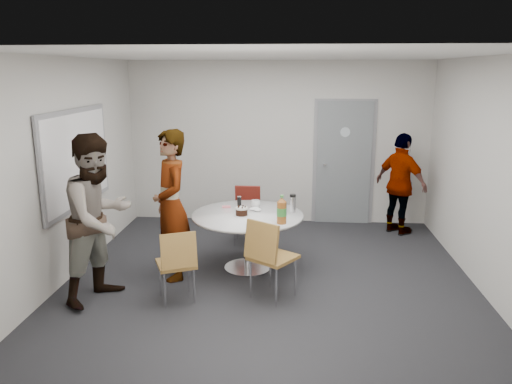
# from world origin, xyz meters

# --- Properties ---
(floor) EXTENTS (5.00, 5.00, 0.00)m
(floor) POSITION_xyz_m (0.00, 0.00, 0.00)
(floor) COLOR #242428
(floor) RESTS_ON ground
(ceiling) EXTENTS (5.00, 5.00, 0.00)m
(ceiling) POSITION_xyz_m (0.00, 0.00, 2.70)
(ceiling) COLOR silver
(ceiling) RESTS_ON wall_back
(wall_back) EXTENTS (5.00, 0.00, 5.00)m
(wall_back) POSITION_xyz_m (0.00, 2.50, 1.35)
(wall_back) COLOR beige
(wall_back) RESTS_ON floor
(wall_left) EXTENTS (0.00, 5.00, 5.00)m
(wall_left) POSITION_xyz_m (-2.50, 0.00, 1.35)
(wall_left) COLOR beige
(wall_left) RESTS_ON floor
(wall_right) EXTENTS (0.00, 5.00, 5.00)m
(wall_right) POSITION_xyz_m (2.50, 0.00, 1.35)
(wall_right) COLOR beige
(wall_right) RESTS_ON floor
(wall_front) EXTENTS (5.00, 0.00, 5.00)m
(wall_front) POSITION_xyz_m (0.00, -2.50, 1.35)
(wall_front) COLOR beige
(wall_front) RESTS_ON floor
(door) EXTENTS (1.02, 0.17, 2.12)m
(door) POSITION_xyz_m (1.10, 2.48, 1.03)
(door) COLOR slate
(door) RESTS_ON wall_back
(whiteboard) EXTENTS (0.04, 1.90, 1.25)m
(whiteboard) POSITION_xyz_m (-2.46, 0.20, 1.45)
(whiteboard) COLOR gray
(whiteboard) RESTS_ON wall_left
(table) EXTENTS (1.43, 1.43, 1.09)m
(table) POSITION_xyz_m (-0.27, 0.28, 0.65)
(table) COLOR white
(table) RESTS_ON floor
(chair_near_left) EXTENTS (0.54, 0.56, 0.85)m
(chair_near_left) POSITION_xyz_m (-0.98, -0.76, 0.52)
(chair_near_left) COLOR brown
(chair_near_left) RESTS_ON floor
(chair_near_right) EXTENTS (0.64, 0.65, 0.94)m
(chair_near_right) POSITION_xyz_m (0.01, -0.60, 0.58)
(chair_near_right) COLOR brown
(chair_near_right) RESTS_ON floor
(chair_far) EXTENTS (0.40, 0.44, 0.84)m
(chair_far) POSITION_xyz_m (-0.42, 1.39, 0.51)
(chair_far) COLOR maroon
(chair_far) RESTS_ON floor
(person_main) EXTENTS (0.71, 0.81, 1.86)m
(person_main) POSITION_xyz_m (-1.21, -0.03, 0.93)
(person_main) COLOR #A5C6EA
(person_main) RESTS_ON floor
(person_left) EXTENTS (1.04, 1.13, 1.89)m
(person_left) POSITION_xyz_m (-1.86, -0.70, 0.94)
(person_left) COLOR white
(person_left) RESTS_ON floor
(person_right) EXTENTS (0.91, 0.97, 1.60)m
(person_right) POSITION_xyz_m (1.95, 1.95, 0.80)
(person_right) COLOR black
(person_right) RESTS_ON floor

